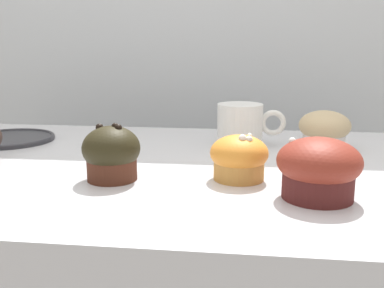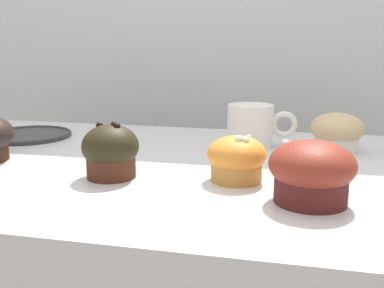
# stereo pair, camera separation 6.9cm
# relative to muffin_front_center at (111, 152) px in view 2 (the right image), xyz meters

# --- Properties ---
(wall_back) EXTENTS (3.20, 0.10, 1.80)m
(wall_back) POSITION_rel_muffin_front_center_xyz_m (0.03, 0.70, -0.05)
(wall_back) COLOR silver
(wall_back) RESTS_ON ground
(muffin_front_center) EXTENTS (0.09, 0.09, 0.09)m
(muffin_front_center) POSITION_rel_muffin_front_center_xyz_m (0.00, 0.00, 0.00)
(muffin_front_center) COLOR #492317
(muffin_front_center) RESTS_ON display_counter
(muffin_back_left) EXTENTS (0.11, 0.11, 0.08)m
(muffin_back_left) POSITION_rel_muffin_front_center_xyz_m (0.29, -0.05, 0.00)
(muffin_back_left) COLOR #4A1A19
(muffin_back_left) RESTS_ON display_counter
(muffin_back_right) EXTENTS (0.09, 0.09, 0.07)m
(muffin_back_right) POSITION_rel_muffin_front_center_xyz_m (0.19, 0.03, -0.01)
(muffin_back_right) COLOR #C2823B
(muffin_back_right) RESTS_ON display_counter
(muffin_front_right) EXTENTS (0.10, 0.10, 0.07)m
(muffin_front_right) POSITION_rel_muffin_front_center_xyz_m (0.34, 0.25, -0.00)
(muffin_front_right) COLOR silver
(muffin_front_right) RESTS_ON display_counter
(coffee_cup) EXTENTS (0.13, 0.09, 0.08)m
(coffee_cup) POSITION_rel_muffin_front_center_xyz_m (0.18, 0.26, 0.00)
(coffee_cup) COLOR white
(coffee_cup) RESTS_ON display_counter
(serving_plate) EXTENTS (0.18, 0.18, 0.01)m
(serving_plate) POSITION_rel_muffin_front_center_xyz_m (-0.29, 0.24, -0.03)
(serving_plate) COLOR #2D2D33
(serving_plate) RESTS_ON display_counter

